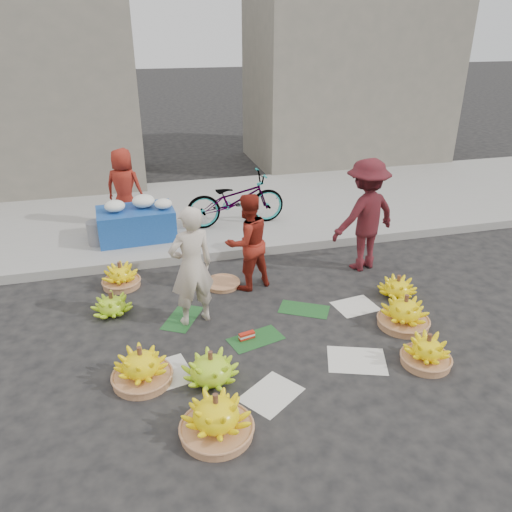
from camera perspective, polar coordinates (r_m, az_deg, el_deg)
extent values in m
plane|color=black|center=(6.30, 0.39, -8.35)|extent=(80.00, 80.00, 0.00)
cube|color=gray|center=(8.15, -3.67, 0.39)|extent=(40.00, 0.25, 0.15)
cube|color=gray|center=(10.07, -6.06, 5.15)|extent=(40.00, 4.00, 0.12)
cube|color=gray|center=(14.10, 10.58, 20.76)|extent=(5.00, 3.00, 5.00)
cylinder|color=#A36944|center=(5.60, -12.83, -13.41)|extent=(0.63, 0.63, 0.09)
cylinder|color=#522F20|center=(5.40, -13.17, -10.65)|extent=(0.05, 0.05, 0.12)
cylinder|color=#522F20|center=(5.32, -5.24, -11.37)|extent=(0.05, 0.05, 0.12)
cylinder|color=#A36944|center=(4.92, -4.50, -19.21)|extent=(0.68, 0.68, 0.09)
cylinder|color=#522F20|center=(4.67, -4.65, -16.06)|extent=(0.05, 0.05, 0.12)
cylinder|color=#A36944|center=(6.02, 18.81, -11.20)|extent=(0.54, 0.54, 0.09)
cylinder|color=#522F20|center=(5.86, 19.20, -8.92)|extent=(0.05, 0.05, 0.12)
cylinder|color=#A36944|center=(6.62, 16.46, -7.28)|extent=(0.63, 0.63, 0.09)
cylinder|color=#522F20|center=(6.45, 16.82, -4.76)|extent=(0.05, 0.05, 0.12)
cylinder|color=#522F20|center=(7.16, 16.01, -2.57)|extent=(0.05, 0.05, 0.12)
cylinder|color=#522F20|center=(6.75, -16.28, -4.44)|extent=(0.05, 0.05, 0.12)
cylinder|color=#A36944|center=(7.50, -15.10, -3.03)|extent=(0.53, 0.53, 0.09)
cylinder|color=#522F20|center=(7.38, -15.34, -1.10)|extent=(0.05, 0.05, 0.12)
cylinder|color=#A36944|center=(7.28, -3.86, -3.20)|extent=(0.49, 0.49, 0.06)
cube|color=red|center=(6.10, -1.06, -9.10)|extent=(0.21, 0.10, 0.08)
imported|color=beige|center=(6.13, -7.37, -1.22)|extent=(0.64, 0.50, 1.55)
imported|color=maroon|center=(6.96, -0.99, 1.60)|extent=(0.81, 0.72, 1.40)
imported|color=maroon|center=(7.66, 12.39, 4.56)|extent=(1.25, 0.92, 1.72)
cube|color=#164191|center=(8.72, -13.52, 3.62)|extent=(1.30, 0.85, 0.52)
ellipsoid|color=white|center=(8.56, -15.84, 5.47)|extent=(0.33, 0.33, 0.18)
ellipsoid|color=white|center=(8.65, -12.74, 6.10)|extent=(0.38, 0.38, 0.21)
ellipsoid|color=white|center=(8.52, -10.55, 5.85)|extent=(0.29, 0.29, 0.16)
cylinder|color=slate|center=(8.69, -17.64, 2.55)|extent=(0.34, 0.34, 0.39)
imported|color=maroon|center=(9.23, -14.82, 7.56)|extent=(0.81, 0.69, 1.40)
imported|color=gray|center=(9.01, -2.37, 6.45)|extent=(0.71, 1.83, 0.95)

